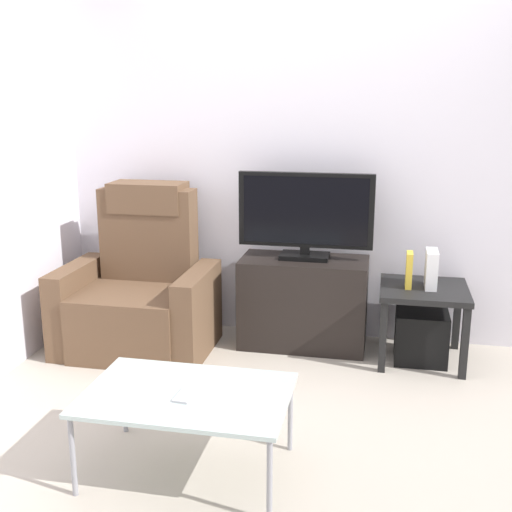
# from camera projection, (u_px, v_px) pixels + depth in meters

# --- Properties ---
(ground_plane) EXTENTS (6.40, 6.40, 0.00)m
(ground_plane) POSITION_uv_depth(u_px,v_px,m) (307.00, 405.00, 3.50)
(ground_plane) COLOR #B2A899
(wall_back) EXTENTS (6.40, 0.06, 2.60)m
(wall_back) POSITION_uv_depth(u_px,v_px,m) (332.00, 149.00, 4.25)
(wall_back) COLOR silver
(wall_back) RESTS_ON ground
(tv_stand) EXTENTS (0.84, 0.41, 0.60)m
(tv_stand) POSITION_uv_depth(u_px,v_px,m) (303.00, 302.00, 4.27)
(tv_stand) COLOR black
(tv_stand) RESTS_ON ground
(television) EXTENTS (0.88, 0.20, 0.57)m
(television) POSITION_uv_depth(u_px,v_px,m) (306.00, 214.00, 4.13)
(television) COLOR black
(television) RESTS_ON tv_stand
(recliner_armchair) EXTENTS (0.98, 0.78, 1.08)m
(recliner_armchair) POSITION_uv_depth(u_px,v_px,m) (140.00, 293.00, 4.24)
(recliner_armchair) COLOR brown
(recliner_armchair) RESTS_ON ground
(side_table) EXTENTS (0.54, 0.54, 0.48)m
(side_table) POSITION_uv_depth(u_px,v_px,m) (423.00, 299.00, 4.00)
(side_table) COLOR black
(side_table) RESTS_ON ground
(subwoofer_box) EXTENTS (0.32, 0.32, 0.32)m
(subwoofer_box) POSITION_uv_depth(u_px,v_px,m) (421.00, 336.00, 4.06)
(subwoofer_box) COLOR black
(subwoofer_box) RESTS_ON ground
(book_upright) EXTENTS (0.04, 0.12, 0.22)m
(book_upright) POSITION_uv_depth(u_px,v_px,m) (409.00, 270.00, 3.95)
(book_upright) COLOR gold
(book_upright) RESTS_ON side_table
(game_console) EXTENTS (0.07, 0.20, 0.24)m
(game_console) POSITION_uv_depth(u_px,v_px,m) (431.00, 269.00, 3.95)
(game_console) COLOR white
(game_console) RESTS_ON side_table
(coffee_table) EXTENTS (0.90, 0.60, 0.39)m
(coffee_table) POSITION_uv_depth(u_px,v_px,m) (187.00, 397.00, 2.80)
(coffee_table) COLOR #B2C6C1
(coffee_table) RESTS_ON ground
(cell_phone) EXTENTS (0.08, 0.15, 0.01)m
(cell_phone) POSITION_uv_depth(u_px,v_px,m) (186.00, 395.00, 2.76)
(cell_phone) COLOR #B7B7BC
(cell_phone) RESTS_ON coffee_table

